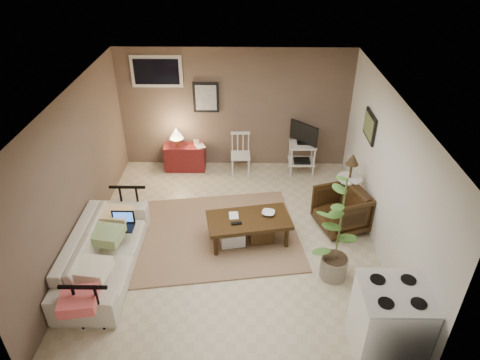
{
  "coord_description": "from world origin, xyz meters",
  "views": [
    {
      "loc": [
        0.23,
        -5.31,
        4.42
      ],
      "look_at": [
        0.14,
        0.35,
        0.91
      ],
      "focal_mm": 32.0,
      "sensor_mm": 36.0,
      "label": 1
    }
  ],
  "objects_px": {
    "red_console": "(184,155)",
    "sofa": "(103,245)",
    "spindle_chair": "(241,155)",
    "armchair": "(342,208)",
    "coffee_table": "(248,228)",
    "side_table": "(350,177)",
    "potted_plant": "(340,227)",
    "stove": "(389,322)",
    "tv_stand": "(303,148)"
  },
  "relations": [
    {
      "from": "armchair",
      "to": "spindle_chair",
      "type": "bearing_deg",
      "value": -155.42
    },
    {
      "from": "red_console",
      "to": "tv_stand",
      "type": "relative_size",
      "value": 0.86
    },
    {
      "from": "coffee_table",
      "to": "red_console",
      "type": "height_order",
      "value": "red_console"
    },
    {
      "from": "coffee_table",
      "to": "stove",
      "type": "relative_size",
      "value": 1.37
    },
    {
      "from": "armchair",
      "to": "tv_stand",
      "type": "bearing_deg",
      "value": 175.61
    },
    {
      "from": "red_console",
      "to": "armchair",
      "type": "distance_m",
      "value": 3.37
    },
    {
      "from": "sofa",
      "to": "potted_plant",
      "type": "relative_size",
      "value": 1.32
    },
    {
      "from": "coffee_table",
      "to": "stove",
      "type": "xyz_separation_m",
      "value": [
        1.6,
        -1.98,
        0.23
      ]
    },
    {
      "from": "spindle_chair",
      "to": "sofa",
      "type": "bearing_deg",
      "value": -124.5
    },
    {
      "from": "spindle_chair",
      "to": "side_table",
      "type": "bearing_deg",
      "value": -34.9
    },
    {
      "from": "side_table",
      "to": "potted_plant",
      "type": "xyz_separation_m",
      "value": [
        -0.48,
        -1.6,
        0.19
      ]
    },
    {
      "from": "armchair",
      "to": "red_console",
      "type": "bearing_deg",
      "value": -142.83
    },
    {
      "from": "coffee_table",
      "to": "spindle_chair",
      "type": "xyz_separation_m",
      "value": [
        -0.15,
        2.15,
        0.12
      ]
    },
    {
      "from": "stove",
      "to": "sofa",
      "type": "bearing_deg",
      "value": 159.94
    },
    {
      "from": "tv_stand",
      "to": "coffee_table",
      "type": "bearing_deg",
      "value": -116.12
    },
    {
      "from": "sofa",
      "to": "stove",
      "type": "height_order",
      "value": "stove"
    },
    {
      "from": "potted_plant",
      "to": "stove",
      "type": "distance_m",
      "value": 1.35
    },
    {
      "from": "tv_stand",
      "to": "stove",
      "type": "height_order",
      "value": "tv_stand"
    },
    {
      "from": "armchair",
      "to": "stove",
      "type": "distance_m",
      "value": 2.38
    },
    {
      "from": "red_console",
      "to": "potted_plant",
      "type": "height_order",
      "value": "potted_plant"
    },
    {
      "from": "side_table",
      "to": "potted_plant",
      "type": "bearing_deg",
      "value": -106.8
    },
    {
      "from": "red_console",
      "to": "potted_plant",
      "type": "xyz_separation_m",
      "value": [
        2.5,
        -3.02,
        0.57
      ]
    },
    {
      "from": "sofa",
      "to": "red_console",
      "type": "relative_size",
      "value": 2.39
    },
    {
      "from": "armchair",
      "to": "potted_plant",
      "type": "relative_size",
      "value": 0.45
    },
    {
      "from": "sofa",
      "to": "potted_plant",
      "type": "distance_m",
      "value": 3.32
    },
    {
      "from": "spindle_chair",
      "to": "stove",
      "type": "relative_size",
      "value": 0.83
    },
    {
      "from": "red_console",
      "to": "coffee_table",
      "type": "bearing_deg",
      "value": -60.57
    },
    {
      "from": "coffee_table",
      "to": "armchair",
      "type": "height_order",
      "value": "armchair"
    },
    {
      "from": "side_table",
      "to": "armchair",
      "type": "distance_m",
      "value": 0.59
    },
    {
      "from": "spindle_chair",
      "to": "potted_plant",
      "type": "distance_m",
      "value": 3.24
    },
    {
      "from": "potted_plant",
      "to": "spindle_chair",
      "type": "bearing_deg",
      "value": 115.29
    },
    {
      "from": "sofa",
      "to": "side_table",
      "type": "height_order",
      "value": "side_table"
    },
    {
      "from": "side_table",
      "to": "red_console",
      "type": "bearing_deg",
      "value": 154.63
    },
    {
      "from": "red_console",
      "to": "tv_stand",
      "type": "distance_m",
      "value": 2.36
    },
    {
      "from": "sofa",
      "to": "side_table",
      "type": "bearing_deg",
      "value": -68.32
    },
    {
      "from": "coffee_table",
      "to": "armchair",
      "type": "relative_size",
      "value": 1.81
    },
    {
      "from": "spindle_chair",
      "to": "stove",
      "type": "xyz_separation_m",
      "value": [
        1.75,
        -4.13,
        0.11
      ]
    },
    {
      "from": "armchair",
      "to": "sofa",
      "type": "bearing_deg",
      "value": -92.88
    },
    {
      "from": "sofa",
      "to": "coffee_table",
      "type": "bearing_deg",
      "value": -72.87
    },
    {
      "from": "coffee_table",
      "to": "potted_plant",
      "type": "xyz_separation_m",
      "value": [
        1.22,
        -0.74,
        0.62
      ]
    },
    {
      "from": "tv_stand",
      "to": "stove",
      "type": "distance_m",
      "value": 4.17
    },
    {
      "from": "armchair",
      "to": "stove",
      "type": "bearing_deg",
      "value": -17.08
    },
    {
      "from": "red_console",
      "to": "sofa",
      "type": "bearing_deg",
      "value": -105.1
    },
    {
      "from": "tv_stand",
      "to": "armchair",
      "type": "bearing_deg",
      "value": -75.35
    },
    {
      "from": "coffee_table",
      "to": "sofa",
      "type": "xyz_separation_m",
      "value": [
        -2.07,
        -0.64,
        0.16
      ]
    },
    {
      "from": "red_console",
      "to": "armchair",
      "type": "height_order",
      "value": "red_console"
    },
    {
      "from": "red_console",
      "to": "potted_plant",
      "type": "relative_size",
      "value": 0.55
    },
    {
      "from": "stove",
      "to": "tv_stand",
      "type": "bearing_deg",
      "value": 97.45
    },
    {
      "from": "side_table",
      "to": "armchair",
      "type": "bearing_deg",
      "value": -111.75
    },
    {
      "from": "red_console",
      "to": "potted_plant",
      "type": "distance_m",
      "value": 3.96
    }
  ]
}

